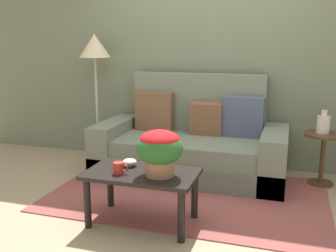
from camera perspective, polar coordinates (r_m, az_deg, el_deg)
The scene contains 11 objects.
ground_plane at distance 3.76m, azimuth 2.46°, elevation -10.67°, with size 14.00×14.00×0.00m, color tan.
wall_back at distance 4.66m, azimuth 6.71°, elevation 12.53°, with size 6.40×0.12×2.98m, color slate.
area_rug at distance 3.85m, azimuth 2.89°, elevation -9.99°, with size 2.61×1.63×0.01m, color #994C47.
couch at distance 4.36m, azimuth 3.53°, elevation -2.90°, with size 2.06×0.95×1.10m.
coffee_table at distance 3.17m, azimuth -3.83°, elevation -7.96°, with size 0.89×0.53×0.44m.
side_table at distance 4.31m, azimuth 21.78°, elevation -3.20°, with size 0.39×0.39×0.55m.
floor_lamp at distance 4.86m, azimuth -10.65°, elevation 10.17°, with size 0.38×0.38×1.55m.
potted_plant at distance 2.99m, azimuth -1.24°, elevation -3.29°, with size 0.36×0.36×0.36m.
coffee_mug at distance 3.11m, azimuth -7.21°, elevation -6.11°, with size 0.13×0.08×0.09m.
snack_bowl at distance 3.28m, azimuth -5.67°, elevation -5.28°, with size 0.12×0.12×0.06m.
table_vase at distance 4.25m, azimuth 21.82°, elevation 0.30°, with size 0.13×0.13×0.24m.
Camera 1 is at (0.89, -3.34, 1.47)m, focal length 41.58 mm.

